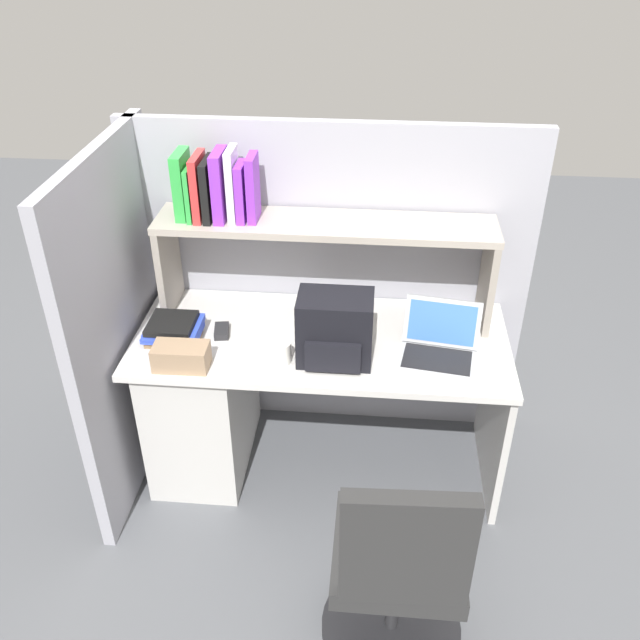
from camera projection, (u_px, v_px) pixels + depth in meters
name	position (u px, v px, depth m)	size (l,w,h in m)	color
ground_plane	(321.00, 461.00, 3.34)	(8.00, 8.00, 0.00)	#595B60
desk	(237.00, 391.00, 3.15)	(1.60, 0.70, 0.73)	silver
cubicle_partition_rear	(328.00, 284.00, 3.23)	(1.84, 0.05, 1.55)	#9E9EA8
cubicle_partition_left	(123.00, 325.00, 2.94)	(0.05, 1.06, 1.55)	#9E9EA8
overhead_hutch	(325.00, 243.00, 2.92)	(1.44, 0.28, 0.45)	gray
reference_books_on_shelf	(215.00, 187.00, 2.82)	(0.34, 0.19, 0.30)	green
laptop	(439.00, 346.00, 2.80)	(0.35, 0.31, 0.22)	#B7BABF
backpack	(335.00, 330.00, 2.74)	(0.30, 0.23, 0.29)	black
computer_mouse	(222.00, 331.00, 2.95)	(0.06, 0.10, 0.03)	#262628
paper_cup	(282.00, 352.00, 2.77)	(0.08, 0.08, 0.09)	white
tissue_box	(181.00, 356.00, 2.74)	(0.22, 0.12, 0.10)	#9E7F60
desk_book_stack	(173.00, 330.00, 2.89)	(0.24, 0.20, 0.10)	olive
office_chair	(398.00, 576.00, 2.33)	(0.52, 0.52, 0.93)	black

